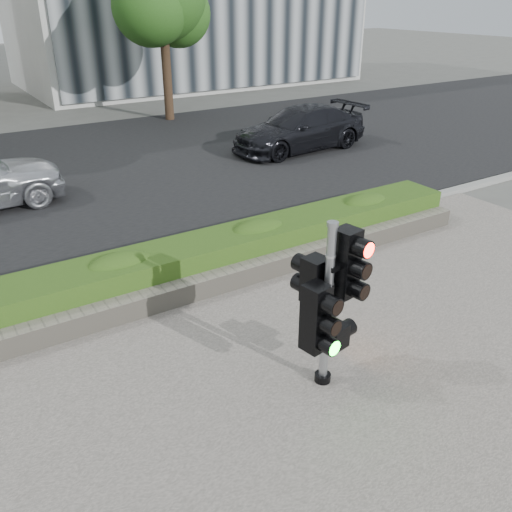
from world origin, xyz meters
The scene contains 8 objects.
ground centered at (0.00, 0.00, 0.00)m, with size 120.00×120.00×0.00m, color #51514C.
sidewalk centered at (0.00, -2.50, 0.01)m, with size 16.00×11.00×0.03m, color #9E9389.
road centered at (0.00, 10.00, 0.01)m, with size 60.00×13.00×0.02m, color black.
curb centered at (0.00, 3.15, 0.06)m, with size 60.00×0.25×0.12m, color gray.
stone_wall centered at (0.00, 1.90, 0.20)m, with size 12.00×0.32×0.34m, color gray.
hedge centered at (0.00, 2.55, 0.37)m, with size 12.00×1.00×0.68m, color olive.
traffic_signal centered at (0.27, -0.94, 1.28)m, with size 0.81×0.65×2.27m.
car_dark centered at (7.10, 8.78, 0.70)m, with size 1.92×4.71×1.37m, color black.
Camera 1 is at (-3.58, -5.35, 4.65)m, focal length 38.00 mm.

